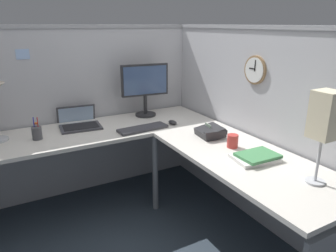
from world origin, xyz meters
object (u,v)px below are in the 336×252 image
object	(u,v)px
laptop	(79,122)
book_stack	(256,157)
keyboard	(143,128)
wall_clock	(256,70)
pen_cup	(37,133)
desk_lamp_paper	(325,118)
monitor	(145,86)
computer_mouse	(173,122)
office_phone	(210,132)
coffee_mug	(233,141)

from	to	relation	value
laptop	book_stack	xyz separation A→B (m)	(0.84, -1.32, -0.00)
keyboard	wall_clock	xyz separation A→B (m)	(0.72, -0.53, 0.51)
pen_cup	book_stack	distance (m)	1.65
desk_lamp_paper	wall_clock	distance (m)	0.84
book_stack	wall_clock	distance (m)	0.72
monitor	computer_mouse	size ratio (longest dim) A/B	4.81
keyboard	wall_clock	size ratio (longest dim) A/B	1.95
computer_mouse	book_stack	size ratio (longest dim) A/B	0.34
desk_lamp_paper	pen_cup	bearing A→B (deg)	130.36
monitor	desk_lamp_paper	world-z (taller)	desk_lamp_paper
monitor	wall_clock	bearing A→B (deg)	-60.39
keyboard	computer_mouse	size ratio (longest dim) A/B	4.13
pen_cup	desk_lamp_paper	distance (m)	2.01
monitor	book_stack	xyz separation A→B (m)	(0.19, -1.31, -0.27)
laptop	book_stack	distance (m)	1.57
laptop	computer_mouse	xyz separation A→B (m)	(0.74, -0.38, -0.01)
office_phone	laptop	bearing A→B (deg)	135.98
monitor	office_phone	xyz separation A→B (m)	(0.19, -0.80, -0.26)
pen_cup	desk_lamp_paper	world-z (taller)	desk_lamp_paper
computer_mouse	wall_clock	size ratio (longest dim) A/B	0.47
desk_lamp_paper	wall_clock	world-z (taller)	wall_clock
pen_cup	office_phone	distance (m)	1.36
computer_mouse	wall_clock	xyz separation A→B (m)	(0.42, -0.54, 0.50)
book_stack	office_phone	bearing A→B (deg)	89.57
coffee_mug	wall_clock	world-z (taller)	wall_clock
keyboard	computer_mouse	xyz separation A→B (m)	(0.30, 0.01, 0.01)
wall_clock	monitor	bearing A→B (deg)	119.61
book_stack	keyboard	bearing A→B (deg)	112.90
keyboard	desk_lamp_paper	size ratio (longest dim) A/B	0.81
office_phone	desk_lamp_paper	bearing A→B (deg)	-85.52
monitor	laptop	world-z (taller)	monitor
office_phone	wall_clock	world-z (taller)	wall_clock
pen_cup	wall_clock	bearing A→B (deg)	-25.03
desk_lamp_paper	monitor	bearing A→B (deg)	98.86
computer_mouse	desk_lamp_paper	xyz separation A→B (m)	(0.17, -1.33, 0.37)
monitor	laptop	size ratio (longest dim) A/B	1.23
keyboard	pen_cup	xyz separation A→B (m)	(-0.82, 0.19, 0.04)
coffee_mug	wall_clock	size ratio (longest dim) A/B	0.44
laptop	coffee_mug	xyz separation A→B (m)	(0.85, -1.07, 0.02)
desk_lamp_paper	coffee_mug	world-z (taller)	desk_lamp_paper
book_stack	desk_lamp_paper	distance (m)	0.54
computer_mouse	coffee_mug	distance (m)	0.70
keyboard	computer_mouse	world-z (taller)	computer_mouse
computer_mouse	office_phone	world-z (taller)	office_phone
laptop	coffee_mug	size ratio (longest dim) A/B	4.25
book_stack	desk_lamp_paper	world-z (taller)	desk_lamp_paper
office_phone	monitor	bearing A→B (deg)	103.68
laptop	wall_clock	size ratio (longest dim) A/B	1.85
keyboard	coffee_mug	size ratio (longest dim) A/B	4.48
laptop	desk_lamp_paper	distance (m)	1.98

